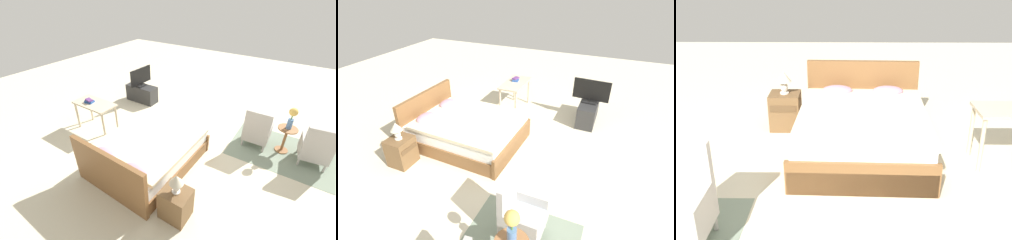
{
  "view_description": "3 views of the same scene",
  "coord_description": "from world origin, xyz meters",
  "views": [
    {
      "loc": [
        -2.09,
        3.76,
        3.22
      ],
      "look_at": [
        0.22,
        0.24,
        0.62
      ],
      "focal_mm": 24.0,
      "sensor_mm": 36.0,
      "label": 1
    },
    {
      "loc": [
        -3.75,
        -1.59,
        3.17
      ],
      "look_at": [
        0.04,
        0.09,
        0.82
      ],
      "focal_mm": 28.0,
      "sensor_mm": 36.0,
      "label": 2
    },
    {
      "loc": [
        -0.01,
        -3.63,
        2.42
      ],
      "look_at": [
        -0.05,
        0.28,
        0.76
      ],
      "focal_mm": 42.0,
      "sensor_mm": 36.0,
      "label": 3
    }
  ],
  "objects": [
    {
      "name": "armchair_by_window_right",
      "position": [
        -1.48,
        -0.79,
        0.38
      ],
      "size": [
        0.54,
        0.54,
        0.92
      ],
      "color": "#ADA8A3",
      "rests_on": "floor_rug"
    },
    {
      "name": "vanity_desk",
      "position": [
        2.03,
        0.72,
        0.62
      ],
      "size": [
        1.04,
        0.52,
        0.73
      ],
      "color": "beige",
      "rests_on": "ground_plane"
    },
    {
      "name": "flower_vase",
      "position": [
        -2.05,
        -0.91,
        0.89
      ],
      "size": [
        0.17,
        0.17,
        0.48
      ],
      "color": "#4C709E",
      "rests_on": "side_table"
    },
    {
      "name": "side_table",
      "position": [
        -2.05,
        -0.91,
        0.37
      ],
      "size": [
        0.4,
        0.4,
        0.59
      ],
      "color": "#936038",
      "rests_on": "ground_plane"
    },
    {
      "name": "tv_flatscreen",
      "position": [
        2.1,
        -1.13,
        0.79
      ],
      "size": [
        0.22,
        0.82,
        0.56
      ],
      "color": "black",
      "rests_on": "tv_stand"
    },
    {
      "name": "armchair_by_window_left",
      "position": [
        -2.63,
        -0.79,
        0.38
      ],
      "size": [
        0.6,
        0.6,
        0.92
      ],
      "color": "#ADA8A3",
      "rests_on": "floor_rug"
    },
    {
      "name": "bed",
      "position": [
        0.18,
        1.07,
        0.3
      ],
      "size": [
        1.73,
        2.2,
        0.96
      ],
      "color": "brown",
      "rests_on": "ground_plane"
    },
    {
      "name": "table_lamp",
      "position": [
        -0.93,
        1.78,
        0.76
      ],
      "size": [
        0.22,
        0.22,
        0.33
      ],
      "color": "silver",
      "rests_on": "nightstand"
    },
    {
      "name": "book_stack",
      "position": [
        2.15,
        0.76,
        0.77
      ],
      "size": [
        0.23,
        0.19,
        0.09
      ],
      "color": "#284C8E",
      "rests_on": "vanity_desk"
    },
    {
      "name": "nightstand",
      "position": [
        -0.93,
        1.78,
        0.27
      ],
      "size": [
        0.44,
        0.41,
        0.54
      ],
      "color": "brown",
      "rests_on": "ground_plane"
    },
    {
      "name": "tv_stand",
      "position": [
        2.1,
        -1.13,
        0.25
      ],
      "size": [
        0.96,
        0.4,
        0.5
      ],
      "color": "#2D2D2D",
      "rests_on": "ground_plane"
    },
    {
      "name": "ground_plane",
      "position": [
        0.0,
        0.0,
        0.0
      ],
      "size": [
        16.0,
        16.0,
        0.0
      ],
      "primitive_type": "plane",
      "color": "beige"
    },
    {
      "name": "floor_rug",
      "position": [
        -2.05,
        -0.85,
        0.0
      ],
      "size": [
        2.1,
        1.5,
        0.01
      ],
      "color": "gray",
      "rests_on": "ground_plane"
    }
  ]
}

